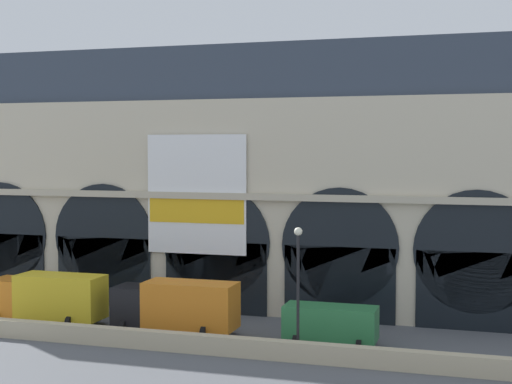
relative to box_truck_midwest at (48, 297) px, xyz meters
The scene contains 7 objects.
ground_plane 9.30m from the box_truck_midwest, ahead, with size 200.00×200.00×0.00m, color #54565B.
quay_parapet_wall 9.89m from the box_truck_midwest, 22.01° to the right, with size 90.00×0.70×1.02m, color #BCAD8C.
station_building 14.38m from the box_truck_midwest, 43.35° to the left, with size 51.78×5.87×17.98m.
box_truck_midwest is the anchor object (origin of this frame).
box_truck_center 8.76m from the box_truck_midwest, ahead, with size 7.50×2.91×3.12m.
van_mideast 18.06m from the box_truck_midwest, ahead, with size 5.20×2.48×2.20m.
street_lamp_quayside 17.37m from the box_truck_midwest, ahead, with size 0.44×0.44×6.90m.
Camera 1 is at (17.23, -41.99, 11.03)m, focal length 52.95 mm.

